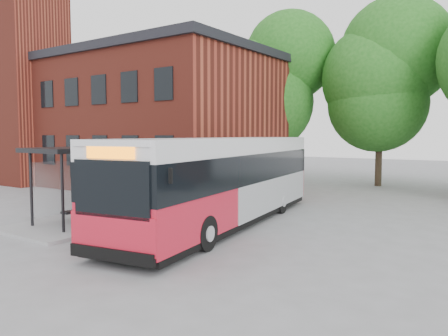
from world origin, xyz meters
The scene contains 7 objects.
ground centered at (0.00, 0.00, 0.00)m, with size 100.00×100.00×0.00m, color slate.
station_building centered at (-13.00, 9.00, 4.25)m, with size 18.40×10.40×8.50m, color maroon, non-canonical shape.
clock_tower centered at (-19.00, 5.00, 9.10)m, with size 5.20×5.20×18.20m, color maroon, non-canonical shape.
bus_shelter centered at (-4.50, -1.00, 1.45)m, with size 3.60×7.00×2.90m, color black, non-canonical shape.
tree_0 centered at (-6.00, 16.00, 5.50)m, with size 7.92×7.92×11.00m, color #1C5917, non-canonical shape.
tree_1 centered at (1.00, 17.00, 5.20)m, with size 7.92×7.92×10.40m, color #1C5917, non-canonical shape.
city_bus centered at (-0.30, 1.18, 1.60)m, with size 2.69×12.63×3.21m, color red, non-canonical shape.
Camera 1 is at (8.84, -12.00, 3.32)m, focal length 35.00 mm.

